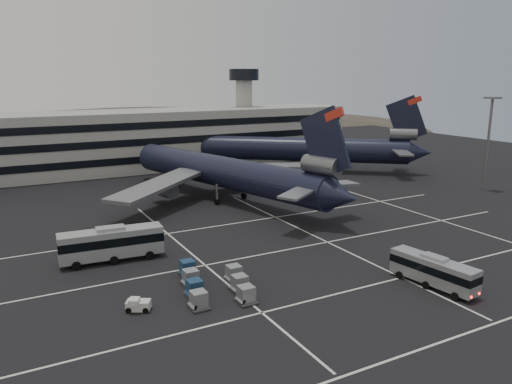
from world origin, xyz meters
TOP-DOWN VIEW (x-y plane):
  - ground at (0.00, 0.00)m, footprint 260.00×260.00m
  - lane_markings at (0.95, 0.72)m, footprint 90.00×55.62m
  - terminal at (-2.95, 71.14)m, footprint 125.00×26.00m
  - hills at (17.99, 170.00)m, footprint 352.00×180.00m
  - lightpole_right at (58.00, 15.00)m, footprint 2.40×2.40m
  - trijet_main at (9.70, 32.03)m, footprint 45.71×56.77m
  - trijet_far at (38.98, 48.84)m, footprint 48.03×41.22m
  - bus_near at (13.13, -13.33)m, footprint 3.59×10.08m
  - bus_far at (-15.43, 10.75)m, footprint 12.50×3.84m
  - tug_b at (-16.18, -3.97)m, footprint 2.60×2.26m
  - uld_cluster at (-8.10, -3.13)m, footprint 8.20×11.89m

SIDE VIEW (x-z plane):
  - hills at x=17.99m, z-range -34.07..9.93m
  - ground at x=0.00m, z-range 0.00..0.00m
  - lane_markings at x=0.95m, z-range 0.00..0.01m
  - tug_b at x=-16.18m, z-range -0.08..1.36m
  - uld_cluster at x=-8.10m, z-range -0.02..1.74m
  - bus_near at x=13.13m, z-range 0.16..3.64m
  - bus_far at x=-15.43m, z-range 0.20..4.56m
  - trijet_main at x=9.70m, z-range -3.79..14.29m
  - trijet_far at x=38.98m, z-range -3.61..14.47m
  - terminal at x=-2.95m, z-range -5.07..18.93m
  - lightpole_right at x=58.00m, z-range 2.68..20.95m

